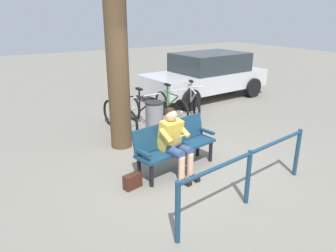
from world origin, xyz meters
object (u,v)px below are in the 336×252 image
bicycle_silver (171,106)px  parked_car (206,74)px  person_reading (174,139)px  bicycle_black (119,117)px  bicycle_red (192,102)px  litter_bin (154,120)px  tree_trunk (118,64)px  bench (174,142)px  bicycle_blue (144,112)px  handbag (133,181)px

bicycle_silver → parked_car: bearing=123.0°
person_reading → bicycle_silver: size_ratio=0.71×
bicycle_black → bicycle_red: bearing=89.2°
litter_bin → bicycle_red: bicycle_red is taller
tree_trunk → litter_bin: (-0.83, -0.02, -1.31)m
bench → parked_car: bearing=-143.9°
bicycle_blue → bicycle_black: 0.68m
person_reading → litter_bin: size_ratio=1.41×
person_reading → bench: bearing=-131.2°
litter_bin → bicycle_silver: bearing=-138.1°
bicycle_red → bicycle_silver: 0.73m
tree_trunk → bicycle_blue: 1.95m
parked_car → bicycle_black: bearing=17.6°
bicycle_blue → parked_car: parked_car is taller
bench → tree_trunk: (0.37, -1.47, 1.23)m
handbag → bicycle_blue: size_ratio=0.18×
parked_car → litter_bin: bearing=31.2°
bench → tree_trunk: 1.95m
tree_trunk → parked_car: (-4.18, -2.35, -0.96)m
person_reading → bicycle_black: (-0.09, -2.52, -0.31)m
bicycle_red → bicycle_black: (2.25, 0.13, 0.00)m
tree_trunk → litter_bin: 1.55m
person_reading → handbag: 1.00m
litter_bin → bicycle_blue: (-0.20, -0.89, -0.07)m
bench → bicycle_red: size_ratio=1.06×
person_reading → handbag: person_reading is taller
bicycle_red → parked_car: size_ratio=0.36×
bicycle_silver → bicycle_blue: same height
tree_trunk → parked_car: size_ratio=0.81×
bench → person_reading: 0.27m
handbag → tree_trunk: tree_trunk is taller
person_reading → tree_trunk: size_ratio=0.35×
handbag → litter_bin: litter_bin is taller
bicycle_blue → bicycle_black: size_ratio=1.00×
bench → parked_car: parked_car is taller
tree_trunk → bicycle_silver: 2.52m
bench → handbag: bearing=4.7°
bench → tree_trunk: tree_trunk is taller
bicycle_black → bench: bearing=-3.6°
tree_trunk → bicycle_black: (-0.35, -0.87, -1.38)m
handbag → tree_trunk: (-0.58, -1.70, 1.62)m
handbag → bicycle_blue: bearing=-121.6°
tree_trunk → bicycle_black: tree_trunk is taller
person_reading → bicycle_silver: person_reading is taller
bicycle_silver → bicycle_blue: size_ratio=1.00×
bench → bicycle_silver: 2.86m
bicycle_blue → bicycle_black: bearing=-90.3°
handbag → tree_trunk: size_ratio=0.09×
bicycle_blue → bench: bearing=-19.4°
bicycle_red → person_reading: bearing=-18.3°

